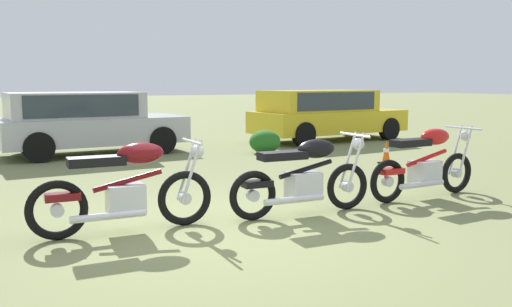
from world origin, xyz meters
The scene contains 8 objects.
ground_plane centered at (0.00, 0.00, 0.00)m, with size 120.00×120.00×0.00m, color olive.
motorcycle_maroon centered at (-0.98, 0.29, 0.49)m, with size 2.05×0.64×1.02m.
motorcycle_black centered at (1.22, 0.14, 0.48)m, with size 1.97×0.64×1.02m.
motorcycle_red centered at (3.33, 0.27, 0.49)m, with size 2.00×0.64×1.02m.
car_silver centered at (-0.39, 7.35, 0.83)m, with size 4.24×2.22×1.43m.
car_yellow centered at (6.16, 7.42, 0.84)m, with size 4.66×2.33×1.43m.
traffic_cone centered at (4.95, 3.15, 0.23)m, with size 0.25×0.25×0.50m.
shrub_low centered at (3.45, 5.71, 0.27)m, with size 0.73×0.76×0.54m.
Camera 1 is at (-2.24, -5.69, 1.67)m, focal length 38.31 mm.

